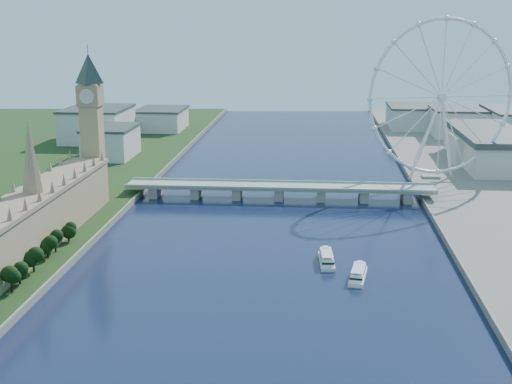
# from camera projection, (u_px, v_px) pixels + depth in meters

# --- Properties ---
(parliament_range) EXTENTS (24.00, 200.00, 70.00)m
(parliament_range) POSITION_uv_depth(u_px,v_px,m) (35.00, 219.00, 391.90)
(parliament_range) COLOR tan
(parliament_range) RESTS_ON ground
(big_ben) EXTENTS (20.02, 20.02, 110.00)m
(big_ben) POSITION_uv_depth(u_px,v_px,m) (91.00, 108.00, 485.14)
(big_ben) COLOR tan
(big_ben) RESTS_ON ground
(westminster_bridge) EXTENTS (220.00, 22.00, 9.50)m
(westminster_bridge) POSITION_uv_depth(u_px,v_px,m) (279.00, 189.00, 510.14)
(westminster_bridge) COLOR gray
(westminster_bridge) RESTS_ON ground
(london_eye) EXTENTS (113.60, 39.12, 124.30)m
(london_eye) POSITION_uv_depth(u_px,v_px,m) (442.00, 98.00, 539.32)
(london_eye) COLOR silver
(london_eye) RESTS_ON ground
(county_hall) EXTENTS (54.00, 144.00, 35.00)m
(county_hall) POSITION_uv_depth(u_px,v_px,m) (486.00, 166.00, 623.31)
(county_hall) COLOR beige
(county_hall) RESTS_ON ground
(city_skyline) EXTENTS (505.00, 280.00, 32.00)m
(city_skyline) POSITION_uv_depth(u_px,v_px,m) (329.00, 124.00, 756.35)
(city_skyline) COLOR beige
(city_skyline) RESTS_ON ground
(tour_boat_near) EXTENTS (9.58, 30.62, 6.68)m
(tour_boat_near) POSITION_uv_depth(u_px,v_px,m) (326.00, 263.00, 375.32)
(tour_boat_near) COLOR silver
(tour_boat_near) RESTS_ON ground
(tour_boat_far) EXTENTS (11.81, 29.83, 6.41)m
(tour_boat_far) POSITION_uv_depth(u_px,v_px,m) (358.00, 279.00, 353.22)
(tour_boat_far) COLOR silver
(tour_boat_far) RESTS_ON ground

